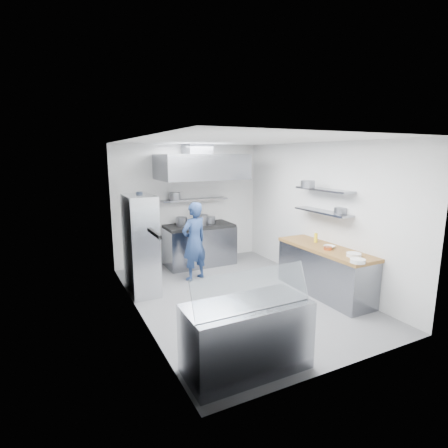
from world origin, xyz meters
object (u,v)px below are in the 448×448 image
gas_range (199,246)px  wire_rack (141,245)px  chef (194,241)px  display_case (247,337)px

gas_range → wire_rack: bearing=-145.7°
gas_range → chef: size_ratio=0.98×
gas_range → chef: bearing=-118.2°
chef → wire_rack: wire_rack is taller
gas_range → wire_rack: wire_rack is taller
chef → display_case: chef is taller
gas_range → chef: (-0.49, -0.91, 0.36)m
gas_range → display_case: bearing=-105.0°
wire_rack → chef: bearing=10.2°
chef → display_case: size_ratio=1.08×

